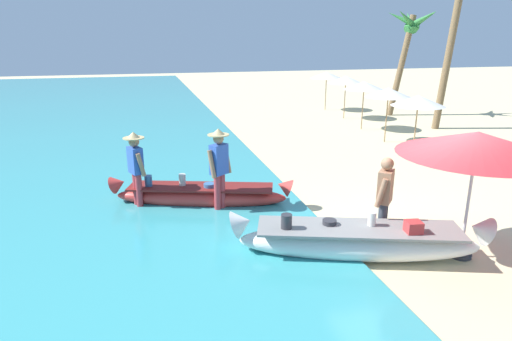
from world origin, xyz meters
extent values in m
plane|color=beige|center=(0.00, 0.00, 0.00)|extent=(80.00, 80.00, 0.00)
ellipsoid|color=white|center=(-1.46, -0.43, 0.27)|extent=(4.05, 2.02, 0.54)
cone|color=white|center=(0.39, -1.04, 0.59)|extent=(0.56, 0.59, 0.55)
cone|color=white|center=(-3.31, 0.18, 0.59)|extent=(0.56, 0.59, 0.55)
cube|color=gray|center=(-1.46, -0.43, 0.54)|extent=(3.45, 1.84, 0.04)
cylinder|color=#2D2D33|center=(-2.64, -0.15, 0.68)|extent=(0.18, 0.18, 0.26)
cylinder|color=#2D2D33|center=(-1.88, -0.19, 0.59)|extent=(0.24, 0.24, 0.10)
cylinder|color=silver|center=(-1.21, -0.41, 0.67)|extent=(0.14, 0.14, 0.26)
cube|color=#B73333|center=(-0.70, -0.83, 0.65)|extent=(0.28, 0.27, 0.21)
ellipsoid|color=red|center=(-3.69, 2.61, 0.23)|extent=(3.77, 1.74, 0.46)
cone|color=red|center=(-1.95, 2.07, 0.51)|extent=(0.50, 0.49, 0.47)
cone|color=red|center=(-5.43, 3.16, 0.51)|extent=(0.50, 0.49, 0.47)
cube|color=maroon|center=(-3.69, 2.61, 0.46)|extent=(3.20, 1.58, 0.04)
cylinder|color=#386699|center=(-4.79, 2.91, 0.59)|extent=(0.16, 0.16, 0.26)
cylinder|color=silver|center=(-4.06, 2.78, 0.59)|extent=(0.15, 0.15, 0.27)
cylinder|color=#386699|center=(-3.51, 2.51, 0.51)|extent=(0.25, 0.25, 0.10)
cylinder|color=#B2383D|center=(-3.29, 2.21, 0.43)|extent=(0.14, 0.14, 0.86)
cylinder|color=#B2383D|center=(-3.40, 2.13, 0.43)|extent=(0.14, 0.14, 0.86)
cube|color=#3356B2|center=(-3.34, 2.17, 1.18)|extent=(0.42, 0.39, 0.64)
cylinder|color=#9E7051|center=(-3.15, 2.29, 1.13)|extent=(0.19, 0.22, 0.58)
cylinder|color=#9E7051|center=(-3.52, 2.02, 1.13)|extent=(0.19, 0.22, 0.58)
sphere|color=#9E7051|center=(-3.34, 2.17, 1.61)|extent=(0.22, 0.22, 0.22)
cylinder|color=tan|center=(-3.34, 2.17, 1.69)|extent=(0.44, 0.44, 0.02)
cone|color=tan|center=(-3.34, 2.17, 1.76)|extent=(0.26, 0.26, 0.12)
cylinder|color=#333842|center=(-0.84, -0.10, 0.41)|extent=(0.14, 0.14, 0.81)
cylinder|color=#333842|center=(-0.75, 0.00, 0.41)|extent=(0.14, 0.14, 0.81)
cube|color=#9E7051|center=(-0.80, -0.05, 1.10)|extent=(0.40, 0.42, 0.58)
cylinder|color=#9E7051|center=(-0.96, -0.21, 1.05)|extent=(0.21, 0.20, 0.53)
cylinder|color=#9E7051|center=(-0.66, 0.14, 1.05)|extent=(0.21, 0.20, 0.53)
sphere|color=#9E7051|center=(-0.80, -0.05, 1.51)|extent=(0.22, 0.22, 0.22)
cylinder|color=#B2383D|center=(-5.05, 2.86, 0.41)|extent=(0.14, 0.14, 0.83)
cylinder|color=#B2383D|center=(-4.99, 2.73, 0.41)|extent=(0.14, 0.14, 0.83)
cube|color=#3356B2|center=(-5.02, 2.79, 1.11)|extent=(0.34, 0.42, 0.56)
cylinder|color=#9E7051|center=(-5.09, 3.01, 1.06)|extent=(0.21, 0.16, 0.51)
cylinder|color=#9E7051|center=(-4.91, 2.59, 1.06)|extent=(0.21, 0.16, 0.51)
sphere|color=#9E7051|center=(-5.02, 2.79, 1.51)|extent=(0.22, 0.22, 0.22)
cylinder|color=tan|center=(-5.02, 2.79, 1.59)|extent=(0.44, 0.44, 0.02)
cone|color=tan|center=(-5.02, 2.79, 1.66)|extent=(0.26, 0.26, 0.12)
cylinder|color=#B7B7BC|center=(0.28, -0.83, 1.08)|extent=(0.05, 0.05, 2.16)
cone|color=red|center=(0.28, -0.83, 1.99)|extent=(2.48, 2.48, 0.38)
cylinder|color=#333338|center=(0.28, -0.83, 0.03)|extent=(0.36, 0.36, 0.06)
cylinder|color=#8E6B47|center=(3.29, 5.18, 0.95)|extent=(0.04, 0.04, 1.90)
cone|color=silver|center=(3.29, 5.18, 1.75)|extent=(1.60, 1.60, 0.32)
cylinder|color=#8E6B47|center=(3.49, 7.23, 0.95)|extent=(0.04, 0.04, 1.90)
cone|color=silver|center=(3.49, 7.23, 1.75)|extent=(1.60, 1.60, 0.32)
cylinder|color=#8E6B47|center=(3.75, 9.48, 0.95)|extent=(0.04, 0.04, 1.90)
cone|color=silver|center=(3.75, 9.48, 1.75)|extent=(1.60, 1.60, 0.32)
cylinder|color=#8E6B47|center=(4.14, 11.94, 0.95)|extent=(0.04, 0.04, 1.90)
cone|color=silver|center=(4.14, 11.94, 1.75)|extent=(1.60, 1.60, 0.32)
cylinder|color=#8E6B47|center=(4.27, 14.40, 0.95)|extent=(0.04, 0.04, 1.90)
cone|color=silver|center=(4.27, 14.40, 1.75)|extent=(1.60, 1.60, 0.32)
cylinder|color=brown|center=(7.00, 8.86, 3.28)|extent=(0.78, 0.28, 6.58)
cylinder|color=brown|center=(7.03, 12.20, 2.26)|extent=(1.06, 0.28, 4.58)
cone|color=#337F3D|center=(7.90, 12.26, 4.28)|extent=(1.78, 0.58, 1.12)
cone|color=#337F3D|center=(7.56, 12.63, 4.27)|extent=(0.84, 1.63, 1.12)
cone|color=#337F3D|center=(7.07, 12.44, 4.34)|extent=(1.48, 1.16, 0.96)
cone|color=#337F3D|center=(6.99, 11.95, 4.32)|extent=(1.75, 1.23, 1.03)
cone|color=#337F3D|center=(7.59, 11.82, 4.32)|extent=(0.96, 1.55, 1.00)
camera|label=1|loc=(-4.82, -6.57, 3.62)|focal=31.15mm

